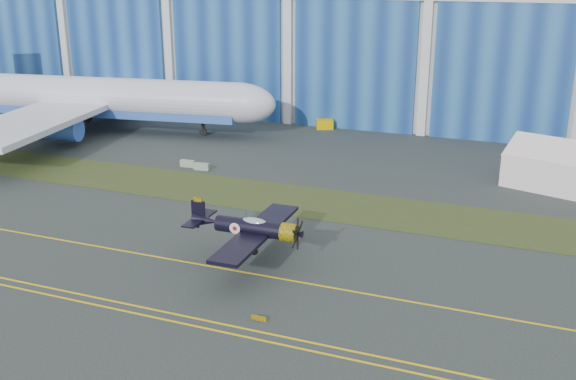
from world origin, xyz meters
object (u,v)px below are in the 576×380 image
at_px(jetliner, 84,54).
at_px(tent, 567,163).
at_px(shipping_container, 209,112).
at_px(tug, 325,124).
at_px(warbird, 250,227).

relative_size(jetliner, tent, 5.17).
bearing_deg(jetliner, tent, -11.87).
xyz_separation_m(shipping_container, tug, (20.54, 0.43, -0.39)).
bearing_deg(shipping_container, jetliner, -125.81).
height_order(shipping_container, tug, shipping_container).
bearing_deg(shipping_container, tent, -7.14).
relative_size(warbird, tent, 0.97).
relative_size(tent, tug, 5.65).
relative_size(warbird, shipping_container, 2.71).
xyz_separation_m(tent, tug, (-35.82, 17.72, -2.16)).
bearing_deg(jetliner, tug, 13.27).
bearing_deg(jetliner, shipping_container, 35.38).
bearing_deg(warbird, tent, 50.82).
distance_m(warbird, shipping_container, 58.92).
height_order(jetliner, tent, jetliner).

